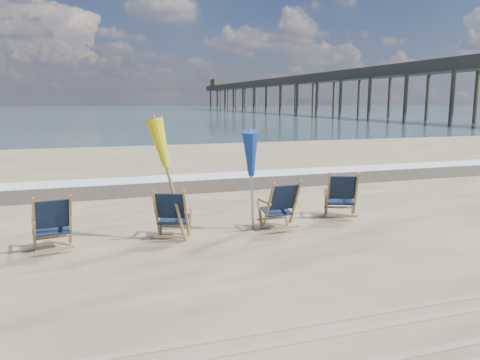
{
  "coord_description": "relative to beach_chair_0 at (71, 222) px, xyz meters",
  "views": [
    {
      "loc": [
        -2.95,
        -6.59,
        2.46
      ],
      "look_at": [
        0.0,
        2.2,
        0.9
      ],
      "focal_mm": 35.0,
      "sensor_mm": 36.0,
      "label": 1
    }
  ],
  "objects": [
    {
      "name": "beach_chair_1",
      "position": [
        1.93,
        -0.07,
        -0.01
      ],
      "size": [
        0.83,
        0.88,
        0.96
      ],
      "primitive_type": null,
      "rotation": [
        0.0,
        0.0,
        2.75
      ],
      "color": "black",
      "rests_on": "ground"
    },
    {
      "name": "beach_chair_2",
      "position": [
        4.08,
        -0.02,
        0.01
      ],
      "size": [
        0.68,
        0.76,
        1.0
      ],
      "primitive_type": null,
      "rotation": [
        0.0,
        0.0,
        3.2
      ],
      "color": "black",
      "rests_on": "ground"
    },
    {
      "name": "umbrella_blue",
      "position": [
        3.25,
        0.16,
        0.93
      ],
      "size": [
        0.3,
        0.3,
        1.94
      ],
      "color": "#A5A5AD",
      "rests_on": "ground"
    },
    {
      "name": "ocean",
      "position": [
        3.22,
        126.57,
        -0.5
      ],
      "size": [
        400.0,
        400.0,
        0.0
      ],
      "primitive_type": "plane",
      "color": "#344D56",
      "rests_on": "ground"
    },
    {
      "name": "surf_foam",
      "position": [
        3.22,
        6.87,
        -0.49
      ],
      "size": [
        200.0,
        1.4,
        0.01
      ],
      "primitive_type": "cube",
      "color": "silver",
      "rests_on": "ground"
    },
    {
      "name": "umbrella_yellow",
      "position": [
        1.69,
        -0.01,
        1.18
      ],
      "size": [
        0.3,
        0.3,
        2.2
      ],
      "color": "olive",
      "rests_on": "ground"
    },
    {
      "name": "fishing_pier",
      "position": [
        41.22,
        72.57,
        4.15
      ],
      "size": [
        4.4,
        140.0,
        9.3
      ],
      "primitive_type": null,
      "color": "brown",
      "rests_on": "ground"
    },
    {
      "name": "beach_chair_3",
      "position": [
        5.62,
        0.3,
        0.02
      ],
      "size": [
        0.9,
        0.94,
        1.03
      ],
      "primitive_type": null,
      "rotation": [
        0.0,
        0.0,
        2.75
      ],
      "color": "black",
      "rests_on": "ground"
    },
    {
      "name": "beach_chair_0",
      "position": [
        0.0,
        0.0,
        0.0
      ],
      "size": [
        0.73,
        0.8,
        0.99
      ],
      "primitive_type": null,
      "rotation": [
        0.0,
        0.0,
        3.29
      ],
      "color": "black",
      "rests_on": "ground"
    },
    {
      "name": "tire_tracks",
      "position": [
        3.22,
        -4.23,
        -0.49
      ],
      "size": [
        80.0,
        1.3,
        0.01
      ],
      "primitive_type": null,
      "color": "gray",
      "rests_on": "ground"
    },
    {
      "name": "wet_sand_strip",
      "position": [
        3.22,
        5.37,
        -0.49
      ],
      "size": [
        200.0,
        2.6,
        0.0
      ],
      "primitive_type": "cube",
      "color": "#42362A",
      "rests_on": "ground"
    }
  ]
}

